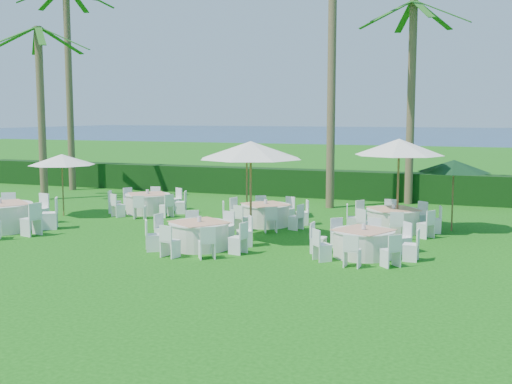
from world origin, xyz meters
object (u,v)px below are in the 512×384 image
at_px(banquet_table_b, 199,235).
at_px(umbrella_b, 251,150).
at_px(banquet_table_f, 393,220).
at_px(banquet_table_c, 363,243).
at_px(umbrella_green, 454,166).
at_px(banquet_table_e, 266,214).
at_px(umbrella_a, 62,160).
at_px(umbrella_d, 399,147).
at_px(banquet_table_a, 0,216).
at_px(banquet_table_d, 148,203).
at_px(umbrella_c, 247,153).

xyz_separation_m(banquet_table_b, umbrella_b, (0.92, 1.47, 2.23)).
bearing_deg(banquet_table_f, banquet_table_c, -92.47).
bearing_deg(banquet_table_b, umbrella_green, 39.86).
xyz_separation_m(banquet_table_c, umbrella_green, (1.85, 4.61, 1.66)).
xyz_separation_m(banquet_table_e, umbrella_green, (5.77, 1.15, 1.66)).
height_order(umbrella_a, umbrella_d, umbrella_d).
bearing_deg(banquet_table_f, banquet_table_e, -175.35).
bearing_deg(banquet_table_e, banquet_table_f, 4.65).
relative_size(banquet_table_a, umbrella_a, 1.48).
height_order(banquet_table_b, umbrella_green, umbrella_green).
xyz_separation_m(banquet_table_d, umbrella_d, (9.15, -0.56, 2.25)).
xyz_separation_m(banquet_table_a, umbrella_a, (-0.01, 3.13, 1.56)).
bearing_deg(banquet_table_f, umbrella_b, -141.18).
relative_size(banquet_table_b, umbrella_a, 1.24).
distance_m(umbrella_b, umbrella_d, 4.73).
distance_m(banquet_table_e, umbrella_b, 3.44).
bearing_deg(umbrella_c, banquet_table_e, -46.33).
distance_m(umbrella_b, umbrella_c, 4.10).
relative_size(banquet_table_d, umbrella_d, 0.98).
xyz_separation_m(banquet_table_f, umbrella_a, (-11.53, -1.05, 1.64)).
distance_m(banquet_table_d, umbrella_green, 10.85).
xyz_separation_m(banquet_table_d, umbrella_b, (5.43, -3.49, 2.24)).
relative_size(banquet_table_d, banquet_table_e, 1.01).
xyz_separation_m(banquet_table_a, umbrella_d, (11.63, 4.20, 2.17)).
height_order(umbrella_d, umbrella_green, umbrella_d).
xyz_separation_m(banquet_table_b, umbrella_d, (4.64, 4.39, 2.24)).
height_order(umbrella_b, umbrella_c, umbrella_b).
distance_m(banquet_table_c, umbrella_green, 5.24).
xyz_separation_m(banquet_table_d, banquet_table_e, (4.95, -0.92, -0.01)).
height_order(banquet_table_f, umbrella_c, umbrella_c).
relative_size(banquet_table_b, umbrella_b, 0.97).
xyz_separation_m(umbrella_a, umbrella_green, (13.21, 1.87, 0.01)).
bearing_deg(umbrella_a, banquet_table_f, 5.18).
bearing_deg(umbrella_b, umbrella_c, 113.24).
bearing_deg(banquet_table_c, banquet_table_b, -172.50).
relative_size(umbrella_c, umbrella_green, 1.12).
xyz_separation_m(umbrella_b, umbrella_c, (-1.61, 3.76, -0.34)).
bearing_deg(banquet_table_d, umbrella_c, 4.05).
distance_m(banquet_table_b, banquet_table_d, 6.70).
distance_m(banquet_table_a, banquet_table_e, 8.37).
height_order(banquet_table_a, banquet_table_b, banquet_table_a).
xyz_separation_m(umbrella_b, umbrella_green, (5.29, 3.72, -0.58)).
bearing_deg(banquet_table_b, banquet_table_c, 7.50).
relative_size(banquet_table_b, banquet_table_d, 1.03).
bearing_deg(banquet_table_c, banquet_table_e, 138.54).
relative_size(banquet_table_c, banquet_table_f, 0.96).
bearing_deg(umbrella_d, banquet_table_d, 176.51).
bearing_deg(banquet_table_e, banquet_table_b, -96.27).
distance_m(banquet_table_d, umbrella_b, 6.83).
bearing_deg(umbrella_b, umbrella_d, 38.20).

